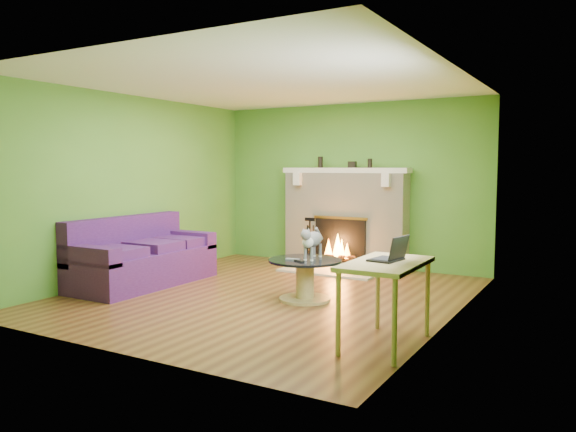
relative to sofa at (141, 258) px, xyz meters
name	(u,v)px	position (x,y,z in m)	size (l,w,h in m)	color
floor	(268,295)	(1.86, 0.30, -0.35)	(5.00, 5.00, 0.00)	#5B311A
ceiling	(268,83)	(1.86, 0.30, 2.25)	(5.00, 5.00, 0.00)	white
wall_back	(350,185)	(1.86, 2.80, 0.95)	(5.00, 5.00, 0.00)	#4C892D
wall_front	(111,202)	(1.86, -2.20, 0.95)	(5.00, 5.00, 0.00)	#4C892D
wall_left	(134,188)	(-0.39, 0.30, 0.95)	(5.00, 5.00, 0.00)	#4C892D
wall_right	(454,196)	(4.11, 0.30, 0.95)	(5.00, 5.00, 0.00)	#4C892D
window_frame	(429,172)	(4.10, -0.60, 1.20)	(1.20, 1.20, 0.00)	silver
window_pane	(428,172)	(4.09, -0.60, 1.20)	(1.06, 1.06, 0.00)	white
fireplace	(345,219)	(1.86, 2.61, 0.42)	(2.10, 0.46, 1.58)	beige
hearth	(331,271)	(1.86, 2.10, -0.34)	(1.50, 0.75, 0.03)	beige
mantel	(345,170)	(1.86, 2.59, 1.19)	(2.10, 0.28, 0.08)	silver
sofa	(141,258)	(0.00, 0.00, 0.00)	(0.92, 2.04, 0.92)	#3F1757
coffee_table	(305,277)	(2.38, 0.29, -0.07)	(0.88, 0.88, 0.50)	tan
desk	(386,272)	(3.81, -0.86, 0.31)	(0.59, 1.03, 0.76)	tan
cat	(313,243)	(2.46, 0.34, 0.34)	(0.23, 0.63, 0.39)	slate
remote_silver	(293,259)	(2.28, 0.17, 0.15)	(0.17, 0.04, 0.02)	gray
remote_black	(299,261)	(2.40, 0.11, 0.15)	(0.16, 0.04, 0.02)	black
laptop	(386,248)	(3.79, -0.81, 0.52)	(0.27, 0.31, 0.23)	black
fire_tools	(310,242)	(1.42, 2.25, 0.06)	(0.21, 0.21, 0.77)	black
mantel_vase_left	(320,162)	(1.41, 2.62, 1.32)	(0.08, 0.08, 0.18)	black
mantel_vase_right	(370,163)	(2.26, 2.62, 1.30)	(0.07, 0.07, 0.14)	black
mantel_box	(352,165)	(1.97, 2.62, 1.28)	(0.12, 0.08, 0.10)	black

